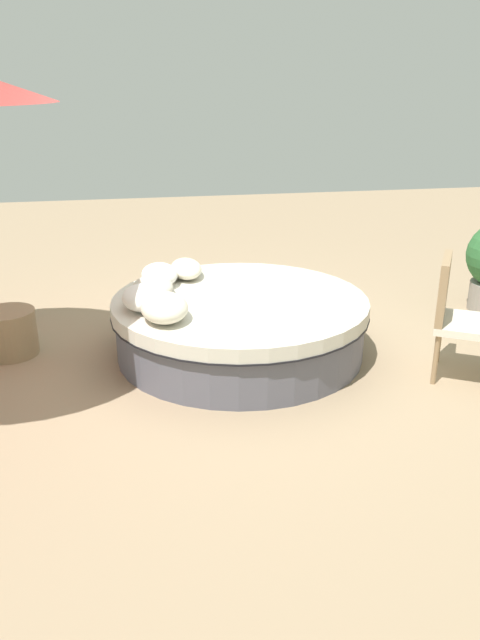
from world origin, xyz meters
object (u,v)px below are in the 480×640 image
object	(u,v)px
throw_pillow_1	(159,274)
throw_pillow_3	(143,297)
throw_pillow_2	(153,287)
patio_chair	(457,310)
side_table	(9,333)
round_bed	(240,325)
throw_pillow_0	(186,269)
throw_pillow_4	(164,307)

from	to	relation	value
throw_pillow_1	throw_pillow_3	distance (m)	0.65
throw_pillow_2	patio_chair	world-z (taller)	patio_chair
patio_chair	side_table	bearing A→B (deg)	-76.07
throw_pillow_2	patio_chair	distance (m)	2.52
side_table	round_bed	bearing A→B (deg)	80.32
side_table	patio_chair	bearing A→B (deg)	73.02
throw_pillow_2	side_table	world-z (taller)	throw_pillow_2
throw_pillow_2	patio_chair	xyz separation A→B (m)	(0.96, 2.33, -0.03)
throw_pillow_0	patio_chair	bearing A→B (deg)	53.66
round_bed	throw_pillow_0	xyz separation A→B (m)	(-0.71, -0.39, 0.33)
throw_pillow_4	side_table	xyz separation A→B (m)	(-0.74, -1.31, -0.41)
throw_pillow_1	throw_pillow_4	xyz separation A→B (m)	(0.92, -0.02, 0.01)
throw_pillow_1	throw_pillow_3	world-z (taller)	throw_pillow_3
throw_pillow_4	patio_chair	bearing A→B (deg)	81.15
throw_pillow_0	side_table	bearing A→B (deg)	-77.11
throw_pillow_1	throw_pillow_4	world-z (taller)	throw_pillow_4
throw_pillow_4	side_table	size ratio (longest dim) A/B	1.10
throw_pillow_4	round_bed	bearing A→B (deg)	120.86
round_bed	throw_pillow_3	xyz separation A→B (m)	(0.11, -0.83, 0.34)
throw_pillow_2	side_table	distance (m)	1.32
throw_pillow_1	patio_chair	distance (m)	2.59
throw_pillow_3	side_table	xyz separation A→B (m)	(-0.45, -1.16, -0.40)
throw_pillow_1	throw_pillow_2	size ratio (longest dim) A/B	0.99
throw_pillow_2	throw_pillow_1	bearing A→B (deg)	165.84
throw_pillow_0	side_table	world-z (taller)	throw_pillow_0
throw_pillow_2	side_table	size ratio (longest dim) A/B	1.05
throw_pillow_0	throw_pillow_3	distance (m)	0.93
throw_pillow_2	throw_pillow_4	world-z (taller)	throw_pillow_4
throw_pillow_2	round_bed	bearing A→B (deg)	74.79
throw_pillow_3	patio_chair	xyz separation A→B (m)	(0.64, 2.43, -0.05)
throw_pillow_0	patio_chair	xyz separation A→B (m)	(1.46, 1.99, -0.03)
patio_chair	throw_pillow_1	bearing A→B (deg)	-88.51
throw_pillow_1	patio_chair	world-z (taller)	patio_chair
throw_pillow_1	patio_chair	xyz separation A→B (m)	(1.27, 2.25, -0.04)
patio_chair	side_table	xyz separation A→B (m)	(-1.10, -3.59, -0.36)
round_bed	side_table	size ratio (longest dim) A/B	4.66
throw_pillow_2	throw_pillow_4	bearing A→B (deg)	5.33
throw_pillow_0	throw_pillow_3	world-z (taller)	throw_pillow_3
throw_pillow_4	side_table	distance (m)	1.56
throw_pillow_0	round_bed	bearing A→B (deg)	28.73
patio_chair	throw_pillow_4	bearing A→B (deg)	-67.94
throw_pillow_0	throw_pillow_4	xyz separation A→B (m)	(1.11, -0.29, 0.02)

